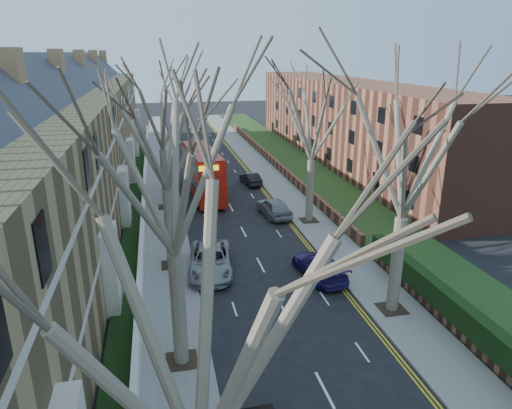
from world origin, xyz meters
TOP-DOWN VIEW (x-y plane):
  - pavement_left at (-6.00, 39.00)m, footprint 3.00×102.00m
  - pavement_right at (6.00, 39.00)m, footprint 3.00×102.00m
  - terrace_left at (-13.65, 31.00)m, footprint 9.70×78.00m
  - flats_right at (17.46, 43.00)m, footprint 13.97×54.00m
  - wall_hedge_right at (7.70, 2.00)m, footprint 0.70×24.00m
  - front_wall_left at (-7.65, 31.00)m, footprint 0.30×78.00m
  - grass_verge_right at (10.50, 39.00)m, footprint 6.00×102.00m
  - tree_left_near at (-5.70, -4.00)m, footprint 9.80×9.80m
  - tree_left_mid at (-5.70, 6.00)m, footprint 10.50×10.50m
  - tree_left_far at (-5.70, 16.00)m, footprint 10.15×10.15m
  - tree_left_dist at (-5.70, 28.00)m, footprint 10.50×10.50m
  - tree_right_mid at (5.70, 8.00)m, footprint 10.50×10.50m
  - tree_right_far at (5.70, 22.00)m, footprint 10.15×10.15m
  - double_decker_bus at (-2.05, 30.96)m, footprint 3.27×10.81m
  - car_left_far at (-3.33, 14.71)m, footprint 3.34×6.05m
  - car_right_near at (3.21, 12.64)m, footprint 2.64×5.10m
  - car_right_mid at (3.22, 24.03)m, footprint 2.45×4.89m
  - car_right_far at (3.26, 33.98)m, footprint 1.84×4.03m

SIDE VIEW (x-z plane):
  - pavement_left at x=-6.00m, z-range 0.00..0.12m
  - pavement_right at x=6.00m, z-range 0.00..0.12m
  - grass_verge_right at x=10.50m, z-range 0.12..0.18m
  - front_wall_left at x=-7.65m, z-range 0.12..1.12m
  - car_right_far at x=3.26m, z-range 0.00..1.28m
  - car_right_near at x=3.21m, z-range 0.00..1.41m
  - car_right_mid at x=3.22m, z-range 0.00..1.60m
  - car_left_far at x=-3.33m, z-range 0.00..1.60m
  - wall_hedge_right at x=7.70m, z-range 0.22..2.02m
  - double_decker_bus at x=-2.05m, z-range -0.04..4.43m
  - flats_right at x=17.46m, z-range -0.02..9.98m
  - terrace_left at x=-13.65m, z-range -1.27..12.33m
  - tree_left_near at x=-5.70m, z-range 2.06..15.79m
  - tree_left_far at x=-5.70m, z-range 2.13..16.35m
  - tree_right_far at x=5.70m, z-range 2.13..16.35m
  - tree_left_mid at x=-5.70m, z-range 2.20..16.91m
  - tree_right_mid at x=5.70m, z-range 2.20..16.91m
  - tree_left_dist at x=-5.70m, z-range 2.20..16.91m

